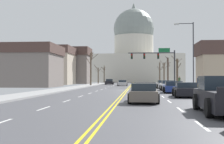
{
  "coord_description": "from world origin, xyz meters",
  "views": [
    {
      "loc": [
        1.36,
        -39.69,
        1.59
      ],
      "look_at": [
        -3.64,
        20.45,
        2.74
      ],
      "focal_mm": 49.03,
      "sensor_mm": 36.0,
      "label": 1
    }
  ],
  "objects_px": {
    "sedan_near_04": "(144,93)",
    "sedan_oncoming_00": "(122,83)",
    "sedan_near_03": "(185,90)",
    "bicycle_parked": "(186,86)",
    "sedan_oncoming_01": "(109,82)",
    "pedestrian_00": "(198,82)",
    "pickup_truck_near_05": "(224,97)",
    "sedan_near_02": "(173,87)",
    "signal_gantry": "(157,59)",
    "sedan_near_00": "(163,84)",
    "sedan_near_01": "(168,86)",
    "street_lamp_right": "(191,50)",
    "pedestrian_01": "(179,81)"
  },
  "relations": [
    {
      "from": "sedan_near_03",
      "to": "pedestrian_00",
      "type": "distance_m",
      "value": 14.18
    },
    {
      "from": "sedan_near_03",
      "to": "sedan_near_04",
      "type": "distance_m",
      "value": 6.88
    },
    {
      "from": "sedan_near_03",
      "to": "sedan_oncoming_00",
      "type": "relative_size",
      "value": 0.96
    },
    {
      "from": "sedan_near_04",
      "to": "sedan_oncoming_00",
      "type": "height_order",
      "value": "sedan_near_04"
    },
    {
      "from": "sedan_near_03",
      "to": "pickup_truck_near_05",
      "type": "distance_m",
      "value": 11.81
    },
    {
      "from": "pedestrian_00",
      "to": "pedestrian_01",
      "type": "bearing_deg",
      "value": 99.99
    },
    {
      "from": "sedan_near_00",
      "to": "sedan_near_01",
      "type": "distance_m",
      "value": 7.47
    },
    {
      "from": "sedan_oncoming_01",
      "to": "signal_gantry",
      "type": "bearing_deg",
      "value": -64.35
    },
    {
      "from": "sedan_near_02",
      "to": "pickup_truck_near_05",
      "type": "distance_m",
      "value": 18.93
    },
    {
      "from": "sedan_near_02",
      "to": "sedan_oncoming_01",
      "type": "xyz_separation_m",
      "value": [
        -10.52,
        39.8,
        0.03
      ]
    },
    {
      "from": "pickup_truck_near_05",
      "to": "pedestrian_01",
      "type": "height_order",
      "value": "pedestrian_01"
    },
    {
      "from": "street_lamp_right",
      "to": "sedan_near_02",
      "type": "bearing_deg",
      "value": -118.76
    },
    {
      "from": "street_lamp_right",
      "to": "sedan_near_01",
      "type": "distance_m",
      "value": 5.34
    },
    {
      "from": "sedan_near_02",
      "to": "pickup_truck_near_05",
      "type": "height_order",
      "value": "pickup_truck_near_05"
    },
    {
      "from": "sedan_near_01",
      "to": "sedan_near_03",
      "type": "distance_m",
      "value": 13.46
    },
    {
      "from": "sedan_near_03",
      "to": "bicycle_parked",
      "type": "bearing_deg",
      "value": 80.92
    },
    {
      "from": "sedan_near_02",
      "to": "street_lamp_right",
      "type": "bearing_deg",
      "value": 61.24
    },
    {
      "from": "signal_gantry",
      "to": "sedan_near_03",
      "type": "bearing_deg",
      "value": -88.59
    },
    {
      "from": "signal_gantry",
      "to": "bicycle_parked",
      "type": "relative_size",
      "value": 4.47
    },
    {
      "from": "pedestrian_00",
      "to": "signal_gantry",
      "type": "bearing_deg",
      "value": 109.52
    },
    {
      "from": "signal_gantry",
      "to": "sedan_near_00",
      "type": "relative_size",
      "value": 1.78
    },
    {
      "from": "street_lamp_right",
      "to": "sedan_near_03",
      "type": "height_order",
      "value": "street_lamp_right"
    },
    {
      "from": "signal_gantry",
      "to": "bicycle_parked",
      "type": "distance_m",
      "value": 11.04
    },
    {
      "from": "street_lamp_right",
      "to": "bicycle_parked",
      "type": "bearing_deg",
      "value": 88.92
    },
    {
      "from": "sedan_near_01",
      "to": "sedan_near_04",
      "type": "height_order",
      "value": "sedan_near_01"
    },
    {
      "from": "sedan_near_00",
      "to": "sedan_near_02",
      "type": "bearing_deg",
      "value": -90.41
    },
    {
      "from": "sedan_near_03",
      "to": "pedestrian_00",
      "type": "xyz_separation_m",
      "value": [
        3.72,
        13.68,
        0.48
      ]
    },
    {
      "from": "sedan_oncoming_01",
      "to": "sedan_near_02",
      "type": "bearing_deg",
      "value": -75.2
    },
    {
      "from": "sedan_near_02",
      "to": "bicycle_parked",
      "type": "height_order",
      "value": "sedan_near_02"
    },
    {
      "from": "sedan_near_00",
      "to": "sedan_near_01",
      "type": "bearing_deg",
      "value": -90.21
    },
    {
      "from": "sedan_oncoming_00",
      "to": "sedan_oncoming_01",
      "type": "relative_size",
      "value": 0.99
    },
    {
      "from": "sedan_oncoming_00",
      "to": "sedan_near_04",
      "type": "bearing_deg",
      "value": -85.28
    },
    {
      "from": "sedan_near_02",
      "to": "sedan_oncoming_00",
      "type": "relative_size",
      "value": 1.0
    },
    {
      "from": "pedestrian_01",
      "to": "pickup_truck_near_05",
      "type": "bearing_deg",
      "value": -94.31
    },
    {
      "from": "signal_gantry",
      "to": "pickup_truck_near_05",
      "type": "height_order",
      "value": "signal_gantry"
    },
    {
      "from": "sedan_near_00",
      "to": "sedan_near_04",
      "type": "relative_size",
      "value": 0.97
    },
    {
      "from": "sedan_near_01",
      "to": "pickup_truck_near_05",
      "type": "height_order",
      "value": "pickup_truck_near_05"
    },
    {
      "from": "sedan_near_04",
      "to": "sedan_oncoming_00",
      "type": "bearing_deg",
      "value": 94.72
    },
    {
      "from": "sedan_oncoming_00",
      "to": "pedestrian_00",
      "type": "xyz_separation_m",
      "value": [
        10.7,
        -21.39,
        0.53
      ]
    },
    {
      "from": "pedestrian_00",
      "to": "sedan_near_04",
      "type": "bearing_deg",
      "value": -110.51
    },
    {
      "from": "pedestrian_00",
      "to": "pedestrian_01",
      "type": "distance_m",
      "value": 7.75
    },
    {
      "from": "sedan_near_01",
      "to": "sedan_near_02",
      "type": "bearing_deg",
      "value": -90.65
    },
    {
      "from": "signal_gantry",
      "to": "sedan_near_02",
      "type": "distance_m",
      "value": 19.33
    },
    {
      "from": "sedan_near_00",
      "to": "pedestrian_00",
      "type": "relative_size",
      "value": 2.66
    },
    {
      "from": "sedan_near_01",
      "to": "sedan_oncoming_01",
      "type": "xyz_separation_m",
      "value": [
        -10.59,
        33.46,
        0.0
      ]
    },
    {
      "from": "sedan_near_00",
      "to": "sedan_oncoming_01",
      "type": "xyz_separation_m",
      "value": [
        -10.62,
        25.98,
        0.02
      ]
    },
    {
      "from": "signal_gantry",
      "to": "sedan_near_04",
      "type": "distance_m",
      "value": 32.26
    },
    {
      "from": "pedestrian_00",
      "to": "pickup_truck_near_05",
      "type": "bearing_deg",
      "value": -98.57
    },
    {
      "from": "signal_gantry",
      "to": "pedestrian_00",
      "type": "xyz_separation_m",
      "value": [
        4.36,
        -12.3,
        -3.73
      ]
    },
    {
      "from": "bicycle_parked",
      "to": "signal_gantry",
      "type": "bearing_deg",
      "value": 108.65
    }
  ]
}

